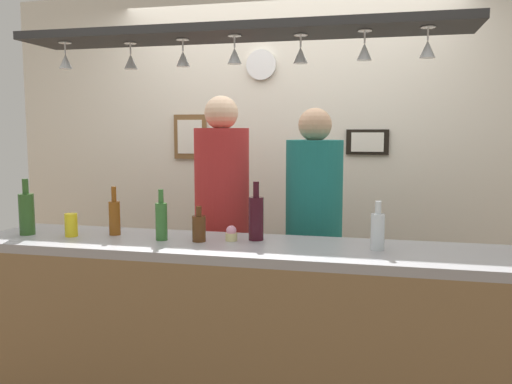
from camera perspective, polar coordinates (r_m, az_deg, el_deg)
back_wall at (r=3.99m, az=3.28°, el=2.88°), size 4.40×0.06×2.60m
bar_counter at (r=2.58m, az=-3.16°, el=-13.36°), size 2.70×0.55×1.01m
overhead_glass_rack at (r=2.66m, az=-2.06°, el=16.78°), size 2.20×0.36×0.04m
hanging_wineglass_far_left at (r=2.96m, az=-19.80°, el=13.17°), size 0.07×0.07×0.13m
hanging_wineglass_left at (r=2.88m, az=-13.32°, el=13.57°), size 0.07×0.07×0.13m
hanging_wineglass_center_left at (r=2.72m, az=-7.86°, el=14.10°), size 0.07×0.07×0.13m
hanging_wineglass_center at (r=2.60m, az=-2.35°, el=14.52°), size 0.07×0.07×0.13m
hanging_wineglass_center_right at (r=2.58m, az=4.81°, el=14.55°), size 0.07×0.07×0.13m
hanging_wineglass_right at (r=2.52m, az=11.59°, el=14.66°), size 0.07×0.07×0.13m
hanging_wineglass_far_right at (r=2.50m, az=17.97°, el=14.52°), size 0.07×0.07×0.13m
person_middle_red_shirt at (r=3.33m, az=-3.68°, el=-1.80°), size 0.34×0.34×1.77m
person_right_teal_shirt at (r=3.22m, az=6.24°, el=-3.05°), size 0.34×0.34×1.69m
bottle_beer_amber_tall at (r=2.92m, az=-14.98°, el=-2.55°), size 0.06×0.06×0.26m
bottle_wine_dark_red at (r=2.69m, az=0.01°, el=-2.72°), size 0.08×0.08×0.30m
bottle_beer_green_import at (r=2.73m, az=-10.14°, el=-2.98°), size 0.06×0.06×0.26m
bottle_soda_clear at (r=2.54m, az=12.95°, el=-4.05°), size 0.06×0.06×0.23m
bottle_champagne_green at (r=3.08m, az=-23.44°, el=-2.06°), size 0.08×0.08×0.30m
bottle_beer_brown_stubby at (r=2.68m, az=-6.16°, el=-3.83°), size 0.07×0.07×0.18m
drink_can at (r=2.95m, az=-19.27°, el=-3.36°), size 0.07×0.07×0.12m
cupcake at (r=2.69m, az=-2.67°, el=-4.51°), size 0.06×0.06×0.08m
picture_frame_caricature at (r=4.14m, az=-7.09°, el=5.92°), size 0.26×0.02×0.34m
picture_frame_lower_pair at (r=3.88m, az=11.90°, el=5.28°), size 0.30×0.02×0.18m
wall_clock at (r=4.00m, az=0.56°, el=13.53°), size 0.22×0.03×0.22m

